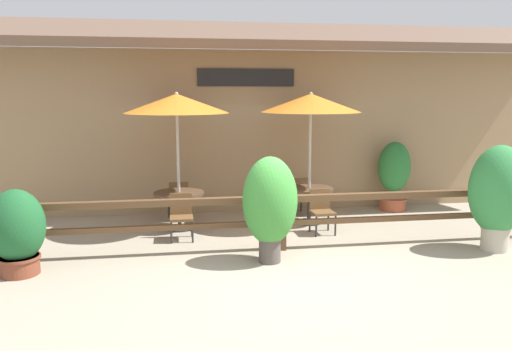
{
  "coord_description": "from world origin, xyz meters",
  "views": [
    {
      "loc": [
        -1.72,
        -7.05,
        2.67
      ],
      "look_at": [
        -0.36,
        1.57,
        1.22
      ],
      "focal_mm": 35.0,
      "sensor_mm": 36.0,
      "label": 1
    }
  ],
  "objects_px": {
    "dining_table_near": "(179,199)",
    "dining_table_middle": "(309,195)",
    "chair_middle_streetside": "(322,209)",
    "potted_plant_tall_tropical": "(17,231)",
    "potted_plant_broad_leaf": "(270,203)",
    "patio_umbrella_near": "(177,104)",
    "potted_plant_small_flowering": "(394,173)",
    "chair_near_streetside": "(181,214)",
    "patio_umbrella_middle": "(311,103)",
    "chair_middle_wallside": "(299,194)",
    "chair_near_wallside": "(178,198)",
    "potted_plant_corner_fern": "(498,193)"
  },
  "relations": [
    {
      "from": "patio_umbrella_middle",
      "to": "dining_table_middle",
      "type": "bearing_deg",
      "value": -90.0
    },
    {
      "from": "chair_middle_streetside",
      "to": "chair_middle_wallside",
      "type": "bearing_deg",
      "value": 89.52
    },
    {
      "from": "chair_middle_wallside",
      "to": "patio_umbrella_near",
      "type": "bearing_deg",
      "value": 4.24
    },
    {
      "from": "patio_umbrella_near",
      "to": "dining_table_middle",
      "type": "height_order",
      "value": "patio_umbrella_near"
    },
    {
      "from": "chair_near_wallside",
      "to": "patio_umbrella_middle",
      "type": "height_order",
      "value": "patio_umbrella_middle"
    },
    {
      "from": "patio_umbrella_middle",
      "to": "chair_middle_wallside",
      "type": "height_order",
      "value": "patio_umbrella_middle"
    },
    {
      "from": "chair_near_wallside",
      "to": "chair_middle_streetside",
      "type": "relative_size",
      "value": 1.0
    },
    {
      "from": "potted_plant_small_flowering",
      "to": "dining_table_near",
      "type": "bearing_deg",
      "value": -169.78
    },
    {
      "from": "dining_table_middle",
      "to": "potted_plant_broad_leaf",
      "type": "distance_m",
      "value": 2.6
    },
    {
      "from": "dining_table_near",
      "to": "chair_near_streetside",
      "type": "xyz_separation_m",
      "value": [
        0.03,
        -0.72,
        -0.13
      ]
    },
    {
      "from": "chair_middle_streetside",
      "to": "potted_plant_tall_tropical",
      "type": "distance_m",
      "value": 5.28
    },
    {
      "from": "dining_table_middle",
      "to": "potted_plant_broad_leaf",
      "type": "relative_size",
      "value": 0.58
    },
    {
      "from": "patio_umbrella_middle",
      "to": "chair_middle_streetside",
      "type": "relative_size",
      "value": 3.2
    },
    {
      "from": "chair_middle_streetside",
      "to": "potted_plant_tall_tropical",
      "type": "bearing_deg",
      "value": -167.17
    },
    {
      "from": "patio_umbrella_middle",
      "to": "potted_plant_small_flowering",
      "type": "distance_m",
      "value": 2.85
    },
    {
      "from": "potted_plant_broad_leaf",
      "to": "potted_plant_small_flowering",
      "type": "bearing_deg",
      "value": 41.73
    },
    {
      "from": "patio_umbrella_near",
      "to": "potted_plant_tall_tropical",
      "type": "relative_size",
      "value": 2.08
    },
    {
      "from": "potted_plant_small_flowering",
      "to": "potted_plant_broad_leaf",
      "type": "bearing_deg",
      "value": -138.27
    },
    {
      "from": "dining_table_middle",
      "to": "potted_plant_corner_fern",
      "type": "bearing_deg",
      "value": -40.18
    },
    {
      "from": "dining_table_middle",
      "to": "chair_near_wallside",
      "type": "bearing_deg",
      "value": 166.06
    },
    {
      "from": "dining_table_near",
      "to": "patio_umbrella_near",
      "type": "bearing_deg",
      "value": -45.0
    },
    {
      "from": "chair_middle_streetside",
      "to": "dining_table_middle",
      "type": "bearing_deg",
      "value": 90.08
    },
    {
      "from": "dining_table_near",
      "to": "potted_plant_corner_fern",
      "type": "distance_m",
      "value": 5.79
    },
    {
      "from": "patio_umbrella_near",
      "to": "chair_near_streetside",
      "type": "height_order",
      "value": "patio_umbrella_near"
    },
    {
      "from": "patio_umbrella_middle",
      "to": "potted_plant_corner_fern",
      "type": "xyz_separation_m",
      "value": [
        2.68,
        -2.26,
        -1.46
      ]
    },
    {
      "from": "chair_near_streetside",
      "to": "patio_umbrella_middle",
      "type": "height_order",
      "value": "patio_umbrella_middle"
    },
    {
      "from": "potted_plant_broad_leaf",
      "to": "potted_plant_small_flowering",
      "type": "height_order",
      "value": "potted_plant_broad_leaf"
    },
    {
      "from": "dining_table_near",
      "to": "chair_near_wallside",
      "type": "distance_m",
      "value": 0.73
    },
    {
      "from": "patio_umbrella_near",
      "to": "potted_plant_small_flowering",
      "type": "relative_size",
      "value": 1.7
    },
    {
      "from": "potted_plant_tall_tropical",
      "to": "potted_plant_broad_leaf",
      "type": "height_order",
      "value": "potted_plant_broad_leaf"
    },
    {
      "from": "potted_plant_corner_fern",
      "to": "patio_umbrella_middle",
      "type": "bearing_deg",
      "value": 139.82
    },
    {
      "from": "patio_umbrella_near",
      "to": "dining_table_middle",
      "type": "relative_size",
      "value": 2.71
    },
    {
      "from": "patio_umbrella_near",
      "to": "chair_middle_wallside",
      "type": "height_order",
      "value": "patio_umbrella_near"
    },
    {
      "from": "patio_umbrella_near",
      "to": "chair_near_streetside",
      "type": "relative_size",
      "value": 3.2
    },
    {
      "from": "chair_near_streetside",
      "to": "chair_near_wallside",
      "type": "relative_size",
      "value": 1.0
    },
    {
      "from": "chair_near_streetside",
      "to": "chair_middle_wallside",
      "type": "distance_m",
      "value": 3.0
    },
    {
      "from": "chair_near_streetside",
      "to": "chair_middle_streetside",
      "type": "distance_m",
      "value": 2.67
    },
    {
      "from": "chair_near_wallside",
      "to": "potted_plant_broad_leaf",
      "type": "xyz_separation_m",
      "value": [
        1.43,
        -2.92,
        0.49
      ]
    },
    {
      "from": "chair_near_streetside",
      "to": "chair_middle_streetside",
      "type": "height_order",
      "value": "same"
    },
    {
      "from": "chair_middle_streetside",
      "to": "chair_near_streetside",
      "type": "bearing_deg",
      "value": 176.82
    },
    {
      "from": "potted_plant_tall_tropical",
      "to": "potted_plant_broad_leaf",
      "type": "distance_m",
      "value": 3.79
    },
    {
      "from": "patio_umbrella_near",
      "to": "chair_middle_wallside",
      "type": "distance_m",
      "value": 3.39
    },
    {
      "from": "dining_table_middle",
      "to": "potted_plant_corner_fern",
      "type": "height_order",
      "value": "potted_plant_corner_fern"
    },
    {
      "from": "patio_umbrella_near",
      "to": "dining_table_middle",
      "type": "bearing_deg",
      "value": 1.15
    },
    {
      "from": "patio_umbrella_near",
      "to": "chair_near_streetside",
      "type": "xyz_separation_m",
      "value": [
        0.03,
        -0.72,
        -2.0
      ]
    },
    {
      "from": "dining_table_middle",
      "to": "potted_plant_tall_tropical",
      "type": "distance_m",
      "value": 5.49
    },
    {
      "from": "chair_near_streetside",
      "to": "potted_plant_tall_tropical",
      "type": "height_order",
      "value": "potted_plant_tall_tropical"
    },
    {
      "from": "dining_table_near",
      "to": "dining_table_middle",
      "type": "xyz_separation_m",
      "value": [
        2.65,
        0.05,
        0.0
      ]
    },
    {
      "from": "potted_plant_small_flowering",
      "to": "chair_middle_streetside",
      "type": "bearing_deg",
      "value": -143.9
    },
    {
      "from": "dining_table_near",
      "to": "chair_middle_streetside",
      "type": "distance_m",
      "value": 2.79
    }
  ]
}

